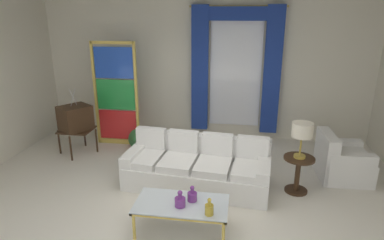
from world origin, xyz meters
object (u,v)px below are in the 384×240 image
Objects in this scene: stained_glass_divider at (116,97)px; round_side_table at (298,171)px; bottle_amber_squat at (209,209)px; table_lamp_brass at (302,131)px; bottle_crystal_tall at (180,201)px; vintage_tv at (75,119)px; armchair_white at (340,162)px; bottle_blue_decanter at (192,196)px; couch_white_long at (198,167)px; coffee_table at (182,206)px; peacock_figurine at (137,140)px.

round_side_table is (3.55, -1.52, -0.70)m from stained_glass_divider.
table_lamp_brass reaches higher than bottle_amber_squat.
stained_glass_divider is (-1.91, 2.86, 0.57)m from bottle_crystal_tall.
stained_glass_divider is (-2.29, 2.98, 0.57)m from bottle_amber_squat.
stained_glass_divider reaches higher than bottle_amber_squat.
bottle_amber_squat is 0.17× the size of vintage_tv.
armchair_white is at bearing 37.17° from table_lamp_brass.
bottle_blue_decanter is 0.98× the size of bottle_crystal_tall.
couch_white_long is 2.00× the size of coffee_table.
bottle_crystal_tall is at bearing -61.25° from peacock_figurine.
bottle_blue_decanter is 0.37× the size of round_side_table.
vintage_tv is 1.28m from peacock_figurine.
stained_glass_divider is at bearing 126.99° from bottle_blue_decanter.
peacock_figurine is (0.50, -0.30, -0.84)m from stained_glass_divider.
peacock_figurine is at bearing 122.53° from bottle_blue_decanter.
stained_glass_divider reaches higher than peacock_figurine.
vintage_tv reaches higher than round_side_table.
armchair_white is 1.44× the size of round_side_table.
vintage_tv is 2.26× the size of round_side_table.
peacock_figurine is at bearing 139.89° from couch_white_long.
peacock_figurine reaches higher than coffee_table.
peacock_figurine is at bearing 119.54° from coffee_table.
couch_white_long is at bearing 94.28° from bottle_blue_decanter.
vintage_tv is 2.36× the size of table_lamp_brass.
armchair_white is at bearing 37.50° from coffee_table.
stained_glass_divider is 3.70× the size of round_side_table.
table_lamp_brass is at bearing 49.24° from bottle_amber_squat.
armchair_white is (2.06, 2.07, -0.20)m from bottle_amber_squat.
vintage_tv reaches higher than bottle_amber_squat.
bottle_amber_squat is at bearing -18.09° from bottle_crystal_tall.
armchair_white is at bearing 38.49° from bottle_crystal_tall.
coffee_table is at bearing -142.34° from table_lamp_brass.
stained_glass_divider reaches higher than vintage_tv.
armchair_white reaches higher than coffee_table.
table_lamp_brass reaches higher than peacock_figurine.
bottle_amber_squat is 0.26× the size of armchair_white.
armchair_white is at bearing 37.83° from bottle_blue_decanter.
couch_white_long is 1.21m from bottle_blue_decanter.
stained_glass_divider reaches higher than bottle_crystal_tall.
couch_white_long reaches higher than bottle_crystal_tall.
bottle_blue_decanter is 1.93m from round_side_table.
stained_glass_divider is (-1.95, 1.52, 0.75)m from couch_white_long.
couch_white_long is at bearing -40.11° from peacock_figurine.
round_side_table is at bearing 37.66° from coffee_table.
stained_glass_divider is (-1.91, 2.78, 0.68)m from coffee_table.
bottle_amber_squat is 3.77m from vintage_tv.
table_lamp_brass reaches higher than round_side_table.
vintage_tv is (-2.92, 2.37, 0.24)m from bottle_amber_squat.
bottle_crystal_tall is 0.37× the size of peacock_figurine.
vintage_tv reaches higher than peacock_figurine.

